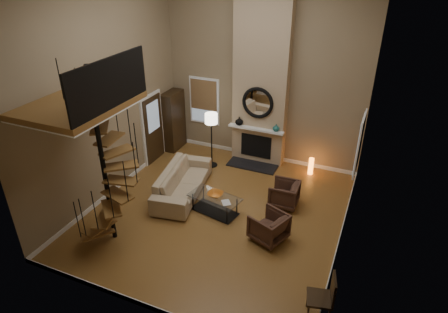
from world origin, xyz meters
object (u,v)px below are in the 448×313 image
at_px(accent_lamp, 311,166).
at_px(hutch, 174,121).
at_px(armchair_near, 287,194).
at_px(side_chair, 325,296).
at_px(armchair_far, 271,228).
at_px(coffee_table, 215,202).
at_px(floor_lamp, 211,123).
at_px(sofa, 182,181).

bearing_deg(accent_lamp, hutch, -179.25).
xyz_separation_m(armchair_near, side_chair, (1.53, -3.09, 0.17)).
relative_size(armchair_far, side_chair, 0.77).
relative_size(coffee_table, floor_lamp, 0.81).
height_order(armchair_far, coffee_table, armchair_far).
distance_m(floor_lamp, accent_lamp, 3.18).
bearing_deg(armchair_near, hutch, -114.70).
bearing_deg(coffee_table, armchair_far, -16.97).
xyz_separation_m(sofa, floor_lamp, (0.07, 1.72, 1.02)).
height_order(armchair_near, floor_lamp, floor_lamp).
xyz_separation_m(armchair_near, armchair_far, (0.04, -1.46, 0.00)).
distance_m(hutch, armchair_far, 5.46).
relative_size(coffee_table, accent_lamp, 2.66).
xyz_separation_m(sofa, side_chair, (4.24, -2.54, 0.13)).
bearing_deg(hutch, armchair_near, -22.78).
relative_size(sofa, armchair_far, 3.31).
bearing_deg(side_chair, accent_lamp, 104.73).
bearing_deg(sofa, armchair_near, -88.46).
bearing_deg(floor_lamp, armchair_far, -44.42).
distance_m(armchair_near, accent_lamp, 1.88).
bearing_deg(hutch, sofa, -56.11).
bearing_deg(hutch, coffee_table, -45.55).
distance_m(hutch, side_chair, 7.62).
relative_size(hutch, accent_lamp, 3.73).
bearing_deg(armchair_far, sofa, -86.99).
xyz_separation_m(sofa, accent_lamp, (2.94, 2.41, -0.15)).
relative_size(hutch, floor_lamp, 1.14).
xyz_separation_m(hutch, floor_lamp, (1.65, -0.63, 0.46)).
bearing_deg(side_chair, coffee_table, 145.62).
bearing_deg(side_chair, armchair_near, 116.26).
bearing_deg(armchair_far, armchair_near, -157.09).
xyz_separation_m(hutch, accent_lamp, (4.52, 0.06, -0.70)).
bearing_deg(armchair_near, side_chair, 24.34).
height_order(armchair_near, armchair_far, armchair_far).
height_order(hutch, accent_lamp, hutch).
relative_size(hutch, armchair_far, 2.62).
relative_size(armchair_near, side_chair, 0.74).
height_order(sofa, floor_lamp, floor_lamp).
distance_m(armchair_near, side_chair, 3.45).
bearing_deg(coffee_table, sofa, 159.76).
height_order(armchair_near, accent_lamp, armchair_near).
xyz_separation_m(armchair_far, accent_lamp, (0.18, 3.33, -0.10)).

